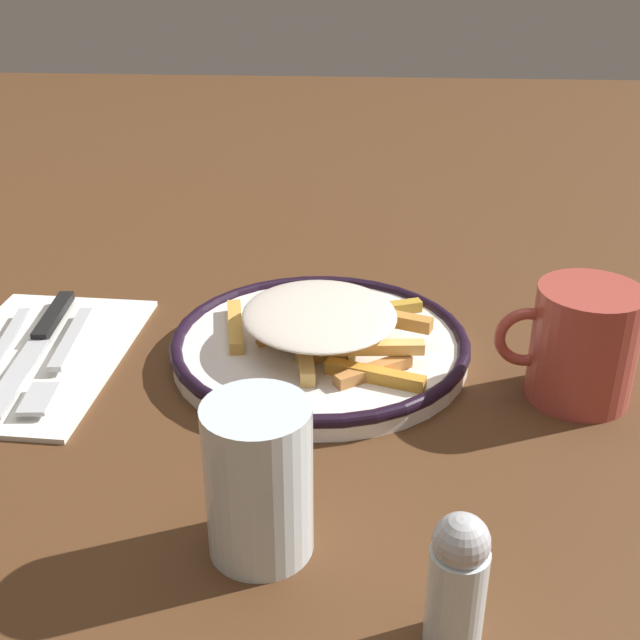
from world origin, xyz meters
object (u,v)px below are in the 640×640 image
(fork, at_px, (61,357))
(water_glass, at_px, (259,480))
(coffee_mug, at_px, (582,344))
(salt_shaker, at_px, (457,581))
(knife, at_px, (40,338))
(fries_heap, at_px, (324,322))
(plate, at_px, (320,345))
(napkin, at_px, (35,355))

(fork, distance_m, water_glass, 0.29)
(coffee_mug, bearing_deg, fork, -2.20)
(salt_shaker, bearing_deg, fork, -41.05)
(coffee_mug, bearing_deg, water_glass, 39.28)
(knife, height_order, coffee_mug, coffee_mug)
(water_glass, xyz_separation_m, coffee_mug, (-0.23, -0.19, -0.00))
(coffee_mug, bearing_deg, fries_heap, -11.49)
(fork, bearing_deg, plate, -171.36)
(napkin, height_order, knife, knife)
(plate, bearing_deg, water_glass, 84.93)
(plate, relative_size, salt_shaker, 3.11)
(fork, relative_size, water_glass, 1.75)
(knife, height_order, salt_shaker, salt_shaker)
(fries_heap, relative_size, water_glass, 1.84)
(salt_shaker, bearing_deg, knife, -41.52)
(fork, bearing_deg, water_glass, 134.03)
(fries_heap, height_order, salt_shaker, salt_shaker)
(coffee_mug, bearing_deg, plate, -13.37)
(salt_shaker, bearing_deg, water_glass, -30.20)
(fries_heap, xyz_separation_m, coffee_mug, (-0.20, 0.04, 0.01))
(plate, distance_m, coffee_mug, 0.22)
(knife, bearing_deg, salt_shaker, 138.48)
(napkin, xyz_separation_m, salt_shaker, (-0.34, 0.28, 0.04))
(fork, height_order, salt_shaker, salt_shaker)
(plate, height_order, salt_shaker, salt_shaker)
(napkin, xyz_separation_m, water_glass, (-0.23, 0.22, 0.05))
(fries_heap, xyz_separation_m, knife, (0.25, -0.01, -0.03))
(fries_heap, distance_m, napkin, 0.25)
(plate, bearing_deg, salt_shaker, 106.68)
(fork, distance_m, coffee_mug, 0.43)
(napkin, xyz_separation_m, fork, (-0.03, 0.01, 0.01))
(knife, relative_size, water_glass, 2.09)
(water_glass, height_order, coffee_mug, water_glass)
(coffee_mug, height_order, salt_shaker, coffee_mug)
(fries_heap, bearing_deg, plate, -62.78)
(plate, relative_size, fork, 1.46)
(fries_heap, relative_size, salt_shaker, 2.23)
(knife, relative_size, salt_shaker, 2.53)
(water_glass, bearing_deg, fork, -45.97)
(salt_shaker, bearing_deg, napkin, -39.77)
(water_glass, bearing_deg, fries_heap, -96.26)
(plate, height_order, knife, plate)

